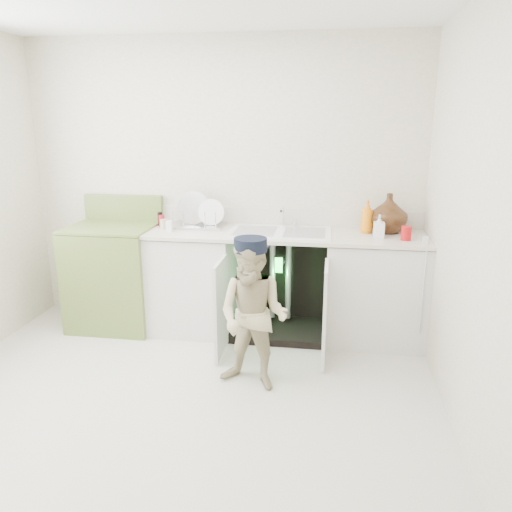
{
  "coord_description": "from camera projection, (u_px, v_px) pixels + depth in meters",
  "views": [
    {
      "loc": [
        0.97,
        -2.83,
        1.83
      ],
      "look_at": [
        0.43,
        0.7,
        0.83
      ],
      "focal_mm": 35.0,
      "sensor_mm": 36.0,
      "label": 1
    }
  ],
  "objects": [
    {
      "name": "ground",
      "position": [
        177.0,
        401.0,
        3.33
      ],
      "size": [
        3.5,
        3.5,
        0.0
      ],
      "primitive_type": "plane",
      "color": "beige",
      "rests_on": "ground"
    },
    {
      "name": "room_shell",
      "position": [
        168.0,
        217.0,
        2.99
      ],
      "size": [
        6.0,
        5.5,
        1.26
      ],
      "color": "beige",
      "rests_on": "ground"
    },
    {
      "name": "counter_run",
      "position": [
        282.0,
        281.0,
        4.27
      ],
      "size": [
        2.44,
        1.02,
        1.22
      ],
      "color": "silver",
      "rests_on": "ground"
    },
    {
      "name": "avocado_stove",
      "position": [
        116.0,
        274.0,
        4.46
      ],
      "size": [
        0.74,
        0.65,
        1.14
      ],
      "color": "olive",
      "rests_on": "ground"
    },
    {
      "name": "repair_worker",
      "position": [
        253.0,
        315.0,
        3.38
      ],
      "size": [
        0.59,
        0.85,
        1.06
      ],
      "rotation": [
        0.0,
        0.0,
        -0.26
      ],
      "color": "beige",
      "rests_on": "ground"
    }
  ]
}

